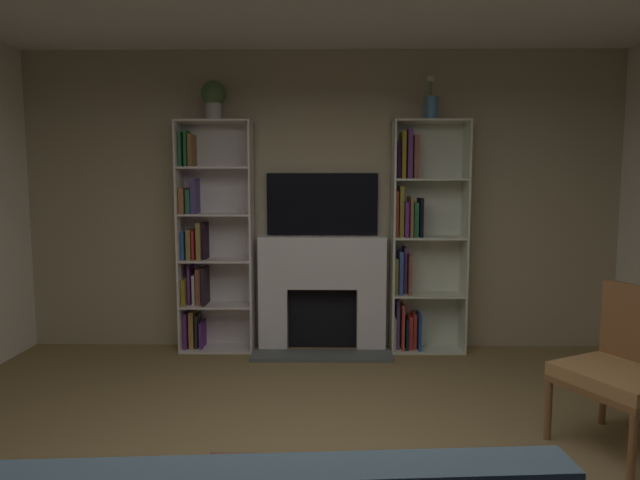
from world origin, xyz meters
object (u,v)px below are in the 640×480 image
Objects in this scene: bookshelf_right at (418,239)px; potted_plant at (214,97)px; fireplace at (322,289)px; vase_with_flowers at (431,106)px; armchair at (628,366)px; bookshelf_left at (208,242)px; tv at (322,204)px.

potted_plant is (-1.92, -0.04, 1.32)m from bookshelf_right.
bookshelf_right is (0.92, 0.01, 0.49)m from fireplace.
vase_with_flowers is 2.78m from armchair.
bookshelf_left is 6.01× the size of potted_plant.
vase_with_flowers reaches higher than potted_plant.
tv is at bearing 132.11° from armchair.
bookshelf_left is at bearing -175.78° from tv.
bookshelf_left reaches higher than fireplace.
fireplace is 3.61× the size of potted_plant.
vase_with_flowers reaches higher than armchair.
fireplace is 2.71m from armchair.
bookshelf_right is 6.01× the size of potted_plant.
potted_plant reaches higher than bookshelf_left.
bookshelf_left is 1.00× the size of bookshelf_right.
tv is (0.00, 0.09, 0.82)m from fireplace.
bookshelf_left is at bearing 178.97° from vase_with_flowers.
bookshelf_left is at bearing 146.18° from armchair.
armchair is at bearing -64.45° from bookshelf_right.
potted_plant is at bearing -178.77° from bookshelf_right.
tv is 1.15m from bookshelf_left.
potted_plant is (-1.01, -0.12, 0.99)m from tv.
potted_plant is 2.02m from vase_with_flowers.
armchair is at bearing -47.89° from tv.
fireplace is at bearing 178.48° from vase_with_flowers.
potted_plant is (0.09, -0.04, 1.36)m from bookshelf_left.
bookshelf_right is 2.27m from armchair.
bookshelf_left is 2.01m from bookshelf_right.
armchair is (0.95, -1.98, -0.56)m from bookshelf_right.
fireplace is at bearing -0.59° from bookshelf_left.
tv is 0.49× the size of bookshelf_right.
potted_plant reaches higher than bookshelf_right.
potted_plant is (-1.01, -0.03, 1.81)m from fireplace.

